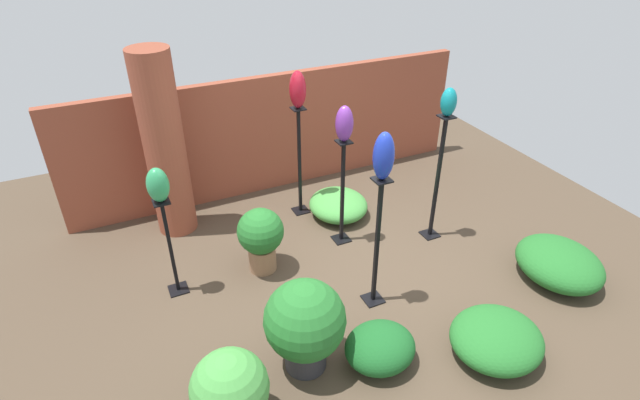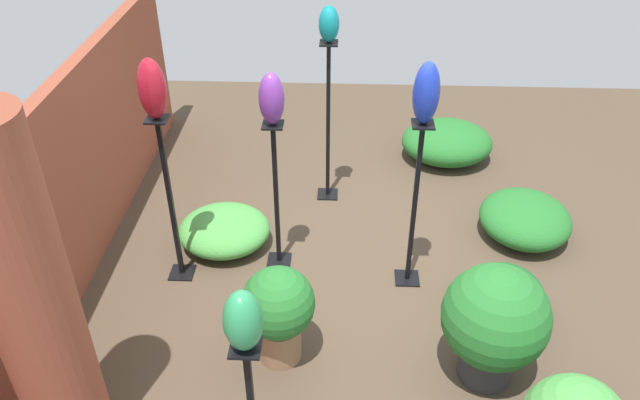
{
  "view_description": "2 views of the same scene",
  "coord_description": "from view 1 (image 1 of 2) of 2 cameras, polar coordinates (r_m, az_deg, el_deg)",
  "views": [
    {
      "loc": [
        -2.11,
        -3.77,
        3.65
      ],
      "look_at": [
        -0.16,
        0.38,
        0.8
      ],
      "focal_mm": 28.0,
      "sensor_mm": 36.0,
      "label": 1
    },
    {
      "loc": [
        -3.9,
        0.07,
        3.48
      ],
      "look_at": [
        -0.05,
        0.24,
        0.84
      ],
      "focal_mm": 35.0,
      "sensor_mm": 36.0,
      "label": 2
    }
  ],
  "objects": [
    {
      "name": "art_vase_teal",
      "position": [
        5.57,
        14.49,
        10.79
      ],
      "size": [
        0.17,
        0.18,
        0.32
      ],
      "primitive_type": "ellipsoid",
      "color": "#0F727A",
      "rests_on": "pedestal_teal"
    },
    {
      "name": "potted_plant_back_center",
      "position": [
        4.11,
        -10.24,
        -20.65
      ],
      "size": [
        0.61,
        0.61,
        0.76
      ],
      "color": "gray",
      "rests_on": "ground"
    },
    {
      "name": "pedestal_ruby",
      "position": [
        6.34,
        -2.35,
        3.87
      ],
      "size": [
        0.2,
        0.2,
        1.46
      ],
      "color": "black",
      "rests_on": "ground"
    },
    {
      "name": "foliage_bed_east",
      "position": [
        6.05,
        25.64,
        -6.53
      ],
      "size": [
        0.84,
        0.97,
        0.41
      ],
      "primitive_type": "ellipsoid",
      "color": "#236B28",
      "rests_on": "ground"
    },
    {
      "name": "pedestal_violet",
      "position": [
        5.82,
        2.57,
        0.34
      ],
      "size": [
        0.2,
        0.2,
        1.33
      ],
      "color": "black",
      "rests_on": "ground"
    },
    {
      "name": "pedestal_teal",
      "position": [
        5.99,
        13.22,
        1.82
      ],
      "size": [
        0.2,
        0.2,
        1.58
      ],
      "color": "black",
      "rests_on": "ground"
    },
    {
      "name": "ground_plane",
      "position": [
        5.65,
        3.15,
        -8.4
      ],
      "size": [
        8.0,
        8.0,
        0.0
      ],
      "primitive_type": "plane",
      "color": "#4C3D2D"
    },
    {
      "name": "art_vase_violet",
      "position": [
        5.39,
        2.8,
        8.7
      ],
      "size": [
        0.2,
        0.19,
        0.41
      ],
      "primitive_type": "ellipsoid",
      "color": "#6B2D8C",
      "rests_on": "pedestal_violet"
    },
    {
      "name": "pedestal_jade",
      "position": [
        5.34,
        -16.65,
        -5.7
      ],
      "size": [
        0.2,
        0.2,
        1.13
      ],
      "color": "black",
      "rests_on": "ground"
    },
    {
      "name": "foliage_bed_rear",
      "position": [
        6.52,
        2.1,
        -0.56
      ],
      "size": [
        0.75,
        0.8,
        0.32
      ],
      "primitive_type": "ellipsoid",
      "color": "#479942",
      "rests_on": "ground"
    },
    {
      "name": "brick_wall_back",
      "position": [
        6.94,
        -5.26,
        7.63
      ],
      "size": [
        5.6,
        0.12,
        1.63
      ],
      "primitive_type": "cube",
      "color": "brown",
      "rests_on": "ground"
    },
    {
      "name": "potted_plant_walkway_edge",
      "position": [
        5.48,
        -6.78,
        -4.1
      ],
      "size": [
        0.51,
        0.51,
        0.77
      ],
      "color": "#936B4C",
      "rests_on": "ground"
    },
    {
      "name": "pedestal_cobalt",
      "position": [
        4.93,
        6.49,
        -5.53
      ],
      "size": [
        0.2,
        0.2,
        1.45
      ],
      "color": "black",
      "rests_on": "ground"
    },
    {
      "name": "brick_pillar",
      "position": [
        6.07,
        -17.36,
        5.86
      ],
      "size": [
        0.47,
        0.47,
        2.26
      ],
      "primitive_type": "cylinder",
      "color": "brown",
      "rests_on": "ground"
    },
    {
      "name": "foliage_bed_center",
      "position": [
        4.97,
        19.5,
        -14.74
      ],
      "size": [
        0.86,
        0.81,
        0.37
      ],
      "primitive_type": "ellipsoid",
      "color": "#236B28",
      "rests_on": "ground"
    },
    {
      "name": "art_vase_jade",
      "position": [
        4.91,
        -18.05,
        1.64
      ],
      "size": [
        0.21,
        0.2,
        0.36
      ],
      "primitive_type": "ellipsoid",
      "color": "#2D9356",
      "rests_on": "pedestal_jade"
    },
    {
      "name": "potted_plant_front_left",
      "position": [
        4.38,
        -1.74,
        -13.88
      ],
      "size": [
        0.71,
        0.71,
        0.91
      ],
      "color": "#2D2D33",
      "rests_on": "ground"
    },
    {
      "name": "art_vase_cobalt",
      "position": [
        4.39,
        7.28,
        4.99
      ],
      "size": [
        0.19,
        0.19,
        0.46
      ],
      "primitive_type": "ellipsoid",
      "color": "#192D9E",
      "rests_on": "pedestal_cobalt"
    },
    {
      "name": "art_vase_ruby",
      "position": [
        5.94,
        -2.56,
        12.5
      ],
      "size": [
        0.2,
        0.2,
        0.45
      ],
      "primitive_type": "ellipsoid",
      "color": "maroon",
      "rests_on": "pedestal_ruby"
    },
    {
      "name": "foliage_bed_west",
      "position": [
        4.67,
        6.87,
        -16.39
      ],
      "size": [
        0.65,
        0.58,
        0.37
      ],
      "primitive_type": "ellipsoid",
      "color": "#195923",
      "rests_on": "ground"
    }
  ]
}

